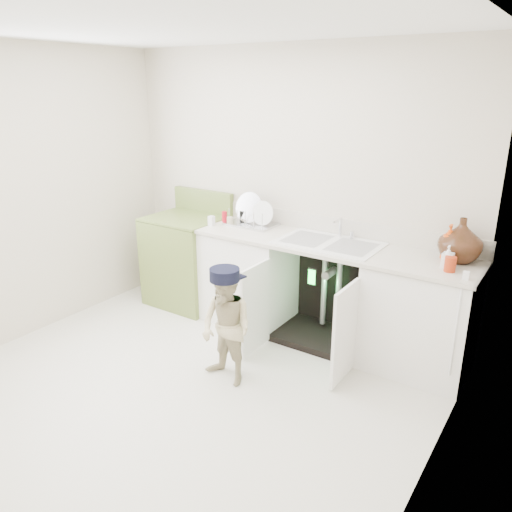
{
  "coord_description": "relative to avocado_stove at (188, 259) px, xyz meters",
  "views": [
    {
      "loc": [
        2.24,
        -2.43,
        2.16
      ],
      "look_at": [
        0.15,
        0.7,
        0.86
      ],
      "focal_mm": 35.0,
      "sensor_mm": 36.0,
      "label": 1
    }
  ],
  "objects": [
    {
      "name": "counter_run",
      "position": [
        1.59,
        0.03,
        0.01
      ],
      "size": [
        2.44,
        1.02,
        1.23
      ],
      "color": "white",
      "rests_on": "ground"
    },
    {
      "name": "avocado_stove",
      "position": [
        0.0,
        0.0,
        0.0
      ],
      "size": [
        0.73,
        0.65,
        1.13
      ],
      "color": "olive",
      "rests_on": "ground"
    },
    {
      "name": "room_shell",
      "position": [
        1.01,
        -1.18,
        0.78
      ],
      "size": [
        6.0,
        5.5,
        1.26
      ],
      "color": "beige",
      "rests_on": "ground"
    },
    {
      "name": "ground",
      "position": [
        1.01,
        -1.18,
        -0.47
      ],
      "size": [
        3.5,
        3.5,
        0.0
      ],
      "primitive_type": "plane",
      "color": "beige",
      "rests_on": "ground"
    },
    {
      "name": "repair_worker",
      "position": [
        1.23,
        -0.97,
        -0.01
      ],
      "size": [
        0.64,
        0.86,
        0.91
      ],
      "rotation": [
        0.0,
        0.0,
        -0.15
      ],
      "color": "beige",
      "rests_on": "ground"
    }
  ]
}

